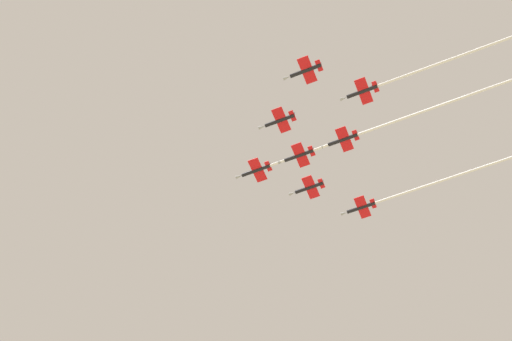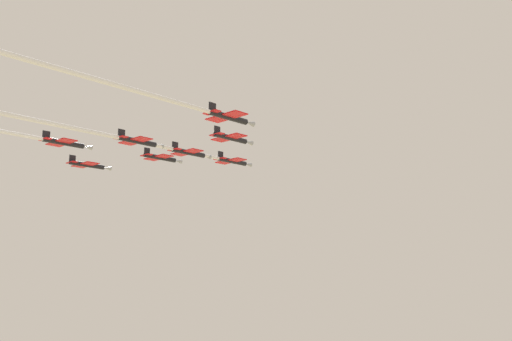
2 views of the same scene
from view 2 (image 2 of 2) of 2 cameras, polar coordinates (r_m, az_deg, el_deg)
name	(u,v)px [view 2 (image 2 of 2)]	position (r m, az deg, el deg)	size (l,w,h in m)	color
jet_lead	(157,146)	(126.18, -10.44, 2.61)	(28.08, 72.15, 2.53)	black
jet_port_inner	(161,158)	(143.19, -10.04, 1.34)	(9.25, 12.08, 2.53)	black
jet_starboard_inner	(231,138)	(123.32, -2.62, 3.45)	(9.25, 12.08, 2.53)	black
jet_port_outer	(189,153)	(131.85, -7.07, 1.89)	(9.25, 12.08, 2.53)	black
jet_starboard_outer	(88,165)	(146.85, -17.37, 0.56)	(9.25, 12.08, 2.53)	black
jet_center_rear	(155,96)	(94.31, -10.67, 7.76)	(23.03, 57.97, 2.53)	black
jet_port_trail	(46,122)	(113.30, -21.39, 4.80)	(25.99, 66.27, 2.53)	black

